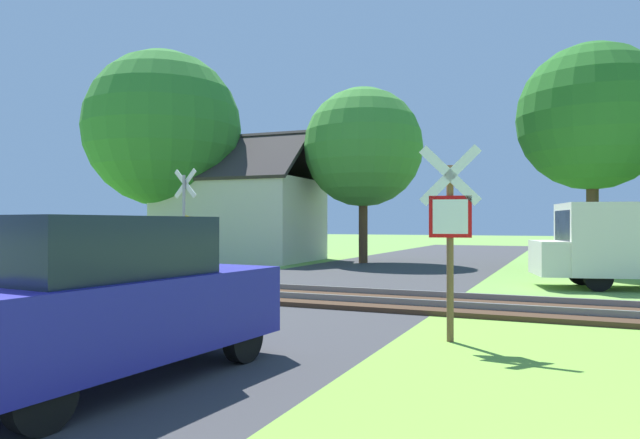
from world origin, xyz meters
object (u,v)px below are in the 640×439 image
tree_center (363,147)px  crossing_sign_far (184,219)px  tree_left (163,129)px  house (241,217)px  stop_sign_near (450,228)px  tree_right (592,117)px  parked_car (111,299)px

tree_center → crossing_sign_far: bearing=-103.4°
tree_center → tree_left: tree_left is taller
house → tree_center: bearing=3.9°
tree_left → house: bearing=30.0°
tree_center → stop_sign_near: bearing=-66.4°
tree_left → tree_right: size_ratio=1.19×
crossing_sign_far → tree_center: size_ratio=0.44×
tree_left → parked_car: 21.08m
tree_center → tree_right: 9.00m
crossing_sign_far → tree_center: bearing=84.6°
tree_left → parked_car: size_ratio=2.31×
stop_sign_near → tree_center: 16.77m
tree_center → parked_car: size_ratio=1.83×
crossing_sign_far → tree_left: 10.52m
parked_car → tree_center: bearing=106.4°
stop_sign_near → tree_left: (-15.38, 12.67, 4.38)m
house → tree_right: bearing=-4.5°
stop_sign_near → house: house is taller
tree_center → tree_left: (-8.81, -2.39, 1.02)m
tree_left → parked_car: tree_left is taller
stop_sign_near → crossing_sign_far: crossing_sign_far is taller
tree_right → parked_car: tree_right is taller
tree_right → parked_car: size_ratio=1.94×
crossing_sign_far → stop_sign_near: bearing=-24.2°
tree_center → tree_left: 9.19m
parked_car → crossing_sign_far: bearing=128.2°
tree_right → house: bearing=177.7°
crossing_sign_far → tree_left: tree_left is taller
tree_center → house: bearing=-173.9°
tree_right → crossing_sign_far: bearing=-143.4°
stop_sign_near → tree_center: bearing=-79.2°
crossing_sign_far → tree_right: size_ratio=0.41×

